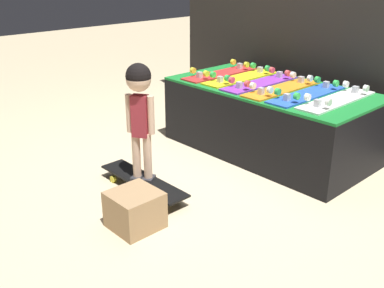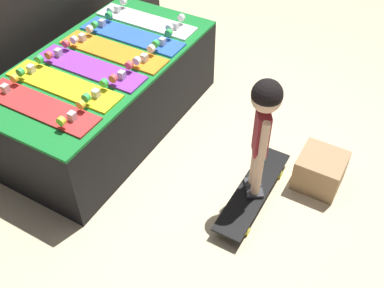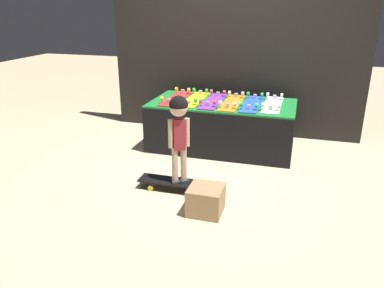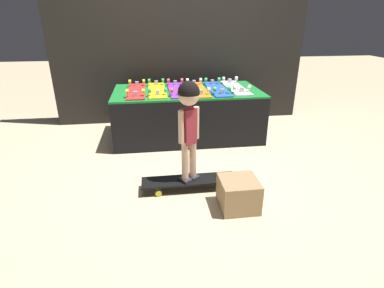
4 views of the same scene
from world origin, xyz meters
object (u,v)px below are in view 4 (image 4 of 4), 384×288
skateboard_purple_on_rack (177,89)px  child (189,113)px  skateboard_orange_on_rack (197,89)px  skateboard_on_floor (189,181)px  skateboard_white_on_rack (235,87)px  skateboard_yellow_on_rack (157,89)px  skateboard_red_on_rack (136,90)px  skateboard_blue_on_rack (217,88)px  storage_box (238,194)px

skateboard_purple_on_rack → child: size_ratio=0.96×
skateboard_orange_on_rack → skateboard_on_floor: (-0.26, -1.22, -0.51)m
skateboard_white_on_rack → skateboard_yellow_on_rack: bearing=-179.6°
skateboard_on_floor → child: (0.00, 0.00, 0.60)m
skateboard_yellow_on_rack → skateboard_purple_on_rack: size_ratio=1.00×
skateboard_orange_on_rack → skateboard_purple_on_rack: bearing=176.4°
skateboard_white_on_rack → skateboard_on_floor: bearing=-119.9°
skateboard_yellow_on_rack → child: 1.27m
skateboard_orange_on_rack → child: (-0.26, -1.22, 0.09)m
skateboard_purple_on_rack → skateboard_on_floor: bearing=-91.1°
skateboard_white_on_rack → child: bearing=-119.9°
skateboard_red_on_rack → skateboard_blue_on_rack: same height
skateboard_red_on_rack → storage_box: (0.78, -1.55, -0.47)m
child → storage_box: bearing=-75.4°
skateboard_white_on_rack → skateboard_on_floor: 1.54m
skateboard_white_on_rack → skateboard_purple_on_rack: bearing=-177.8°
skateboard_red_on_rack → skateboard_purple_on_rack: size_ratio=1.00×
skateboard_orange_on_rack → child: child is taller
child → skateboard_purple_on_rack: bearing=56.7°
skateboard_red_on_rack → skateboard_purple_on_rack: (0.47, -0.01, 0.00)m
skateboard_purple_on_rack → skateboard_blue_on_rack: size_ratio=1.00×
child → storage_box: (0.34, -0.32, -0.56)m
skateboard_on_floor → storage_box: bearing=-43.2°
skateboard_yellow_on_rack → skateboard_blue_on_rack: same height
skateboard_blue_on_rack → child: 1.32m
skateboard_red_on_rack → storage_box: skateboard_red_on_rack is taller
skateboard_yellow_on_rack → skateboard_white_on_rack: same height
skateboard_white_on_rack → storage_box: (-0.38, -1.58, -0.47)m
skateboard_white_on_rack → storage_box: skateboard_white_on_rack is taller
skateboard_yellow_on_rack → storage_box: (0.55, -1.57, -0.47)m
skateboard_yellow_on_rack → skateboard_orange_on_rack: bearing=-4.3°
skateboard_red_on_rack → child: child is taller
skateboard_blue_on_rack → storage_box: size_ratio=2.78×
skateboard_red_on_rack → skateboard_orange_on_rack: 0.70m
skateboard_blue_on_rack → skateboard_purple_on_rack: bearing=179.0°
skateboard_purple_on_rack → skateboard_white_on_rack: 0.70m
skateboard_orange_on_rack → skateboard_blue_on_rack: (0.23, 0.01, 0.00)m
skateboard_orange_on_rack → skateboard_blue_on_rack: bearing=1.6°
skateboard_purple_on_rack → skateboard_orange_on_rack: size_ratio=1.00×
skateboard_white_on_rack → child: 1.45m
skateboard_yellow_on_rack → skateboard_on_floor: skateboard_yellow_on_rack is taller
skateboard_red_on_rack → child: 1.32m
skateboard_purple_on_rack → child: 1.23m
skateboard_blue_on_rack → skateboard_white_on_rack: same height
skateboard_yellow_on_rack → skateboard_purple_on_rack: same height
skateboard_purple_on_rack → child: child is taller
skateboard_yellow_on_rack → skateboard_white_on_rack: 0.93m
skateboard_orange_on_rack → storage_box: bearing=-87.0°
skateboard_orange_on_rack → skateboard_yellow_on_rack: bearing=175.7°
skateboard_red_on_rack → skateboard_on_floor: 1.41m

